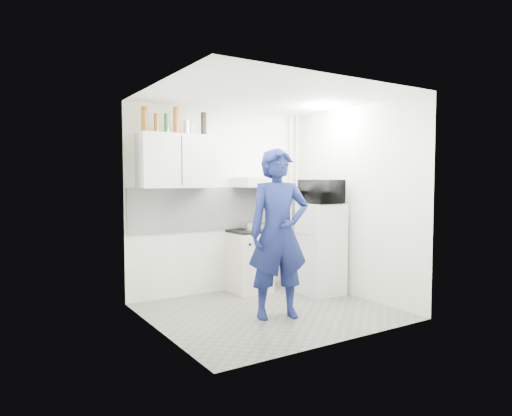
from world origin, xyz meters
TOP-DOWN VIEW (x-y plane):
  - floor at (0.00, 0.00)m, footprint 2.80×2.80m
  - ceiling at (0.00, 0.00)m, footprint 2.80×2.80m
  - wall_back at (0.00, 1.25)m, footprint 2.80×0.00m
  - wall_left at (-1.40, 0.00)m, footprint 0.00×2.60m
  - wall_right at (1.40, 0.00)m, footprint 0.00×2.60m
  - person at (-0.04, -0.24)m, footprint 0.82×0.66m
  - stove at (0.31, 1.00)m, footprint 0.53×0.53m
  - fridge at (1.10, 0.34)m, footprint 0.55×0.55m
  - stove_top at (0.31, 1.00)m, footprint 0.51×0.51m
  - saucepan at (0.37, 1.00)m, footprint 0.19×0.19m
  - microwave at (1.10, 0.34)m, footprint 0.64×0.47m
  - bottle_a at (-1.17, 1.07)m, footprint 0.07×0.07m
  - bottle_b at (-1.02, 1.07)m, footprint 0.06×0.06m
  - bottle_c at (-0.88, 1.07)m, footprint 0.06×0.06m
  - bottle_d at (-0.75, 1.07)m, footprint 0.08×0.08m
  - canister_a at (-0.60, 1.07)m, footprint 0.08×0.08m
  - canister_b at (-0.53, 1.07)m, footprint 0.08×0.08m
  - bottle_e at (-0.35, 1.07)m, footprint 0.08×0.08m
  - upper_cabinet at (-0.75, 1.07)m, footprint 1.00×0.35m
  - range_hood at (0.45, 1.00)m, footprint 0.60×0.50m
  - backsplash at (0.00, 1.24)m, footprint 2.74×0.03m
  - pipe_a at (1.30, 1.17)m, footprint 0.05×0.05m
  - pipe_b at (1.18, 1.17)m, footprint 0.04×0.04m
  - ceiling_spot_fixture at (1.00, 0.20)m, footprint 0.10×0.10m

SIDE VIEW (x-z plane):
  - floor at x=0.00m, z-range 0.00..0.00m
  - stove at x=0.31m, z-range 0.00..0.85m
  - fridge at x=1.10m, z-range 0.00..1.27m
  - stove_top at x=0.31m, z-range 0.85..0.88m
  - saucepan at x=0.37m, z-range 0.88..0.99m
  - person at x=-0.04m, z-range 0.00..1.97m
  - backsplash at x=0.00m, z-range 0.90..1.50m
  - wall_left at x=-1.40m, z-range 0.00..2.60m
  - wall_right at x=1.40m, z-range 0.00..2.60m
  - pipe_a at x=1.30m, z-range 0.00..2.60m
  - pipe_b at x=1.18m, z-range 0.00..2.60m
  - wall_back at x=0.00m, z-range -0.10..2.70m
  - microwave at x=1.10m, z-range 1.27..1.61m
  - range_hood at x=0.45m, z-range 1.50..1.64m
  - upper_cabinet at x=-0.75m, z-range 1.50..2.20m
  - canister_b at x=-0.53m, z-range 2.20..2.35m
  - canister_a at x=-0.60m, z-range 2.20..2.39m
  - bottle_b at x=-1.02m, z-range 2.20..2.44m
  - bottle_c at x=-0.88m, z-range 2.20..2.46m
  - bottle_e at x=-0.35m, z-range 2.20..2.51m
  - bottle_a at x=-1.17m, z-range 2.20..2.52m
  - bottle_d at x=-0.75m, z-range 2.20..2.55m
  - ceiling_spot_fixture at x=1.00m, z-range 2.56..2.58m
  - ceiling at x=0.00m, z-range 2.60..2.60m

